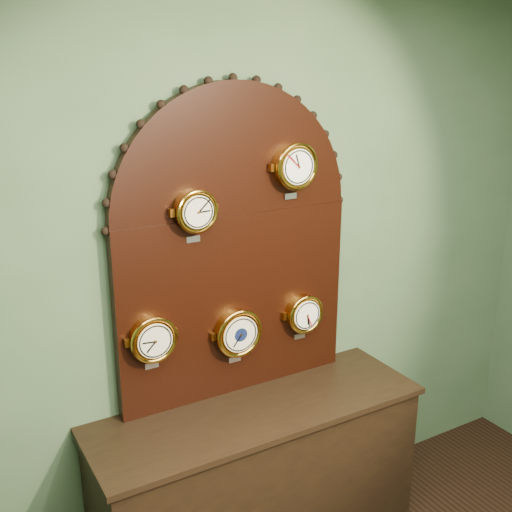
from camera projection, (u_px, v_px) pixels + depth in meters
wall_back at (230, 278)px, 3.00m from camera, size 4.00×0.00×4.00m
shop_counter at (258, 483)px, 3.08m from camera, size 1.60×0.50×0.80m
display_board at (235, 235)px, 2.89m from camera, size 1.26×0.06×1.53m
roman_clock at (195, 211)px, 2.68m from camera, size 0.20×0.08×0.25m
arabic_clock at (295, 166)px, 2.88m from camera, size 0.22×0.08×0.27m
hygrometer at (153, 339)px, 2.74m from camera, size 0.22×0.08×0.27m
barometer at (238, 332)px, 2.96m from camera, size 0.24×0.08×0.29m
tide_clock at (304, 313)px, 3.14m from camera, size 0.20×0.08×0.26m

